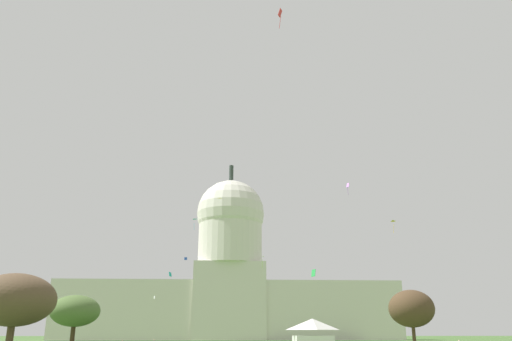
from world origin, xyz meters
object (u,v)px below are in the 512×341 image
(kite_blue_mid, at_px, (186,259))
(tree_west_mid, at_px, (75,311))
(event_tent, at_px, (313,335))
(kite_gold_mid, at_px, (393,222))
(kite_cyan_mid, at_px, (194,220))
(kite_turquoise_low, at_px, (170,274))
(capitol_building, at_px, (230,280))
(kite_green_low, at_px, (313,273))
(tree_east_mid, at_px, (412,309))
(kite_white_low, at_px, (154,297))
(kite_red_high, at_px, (280,14))
(kite_yellow_mid, at_px, (220,200))
(tree_west_near, at_px, (15,300))
(kite_violet_high, at_px, (348,186))
(kite_lime_mid, at_px, (262,259))

(kite_blue_mid, bearing_deg, tree_west_mid, 84.65)
(event_tent, distance_m, kite_gold_mid, 59.93)
(kite_blue_mid, xyz_separation_m, kite_cyan_mid, (3.79, -24.52, 7.76))
(kite_turquoise_low, bearing_deg, kite_gold_mid, -10.45)
(capitol_building, relative_size, kite_green_low, 97.36)
(tree_west_mid, relative_size, tree_east_mid, 1.08)
(kite_white_low, bearing_deg, kite_red_high, -146.28)
(capitol_building, xyz_separation_m, kite_red_high, (7.09, -127.11, 32.74))
(kite_blue_mid, distance_m, kite_yellow_mid, 53.80)
(kite_turquoise_low, height_order, kite_green_low, kite_turquoise_low)
(kite_red_high, height_order, kite_cyan_mid, kite_red_high)
(tree_west_near, bearing_deg, kite_turquoise_low, 78.13)
(tree_west_mid, xyz_separation_m, tree_west_near, (3.39, -38.71, -0.16))
(kite_white_low, distance_m, kite_violet_high, 65.78)
(capitol_building, relative_size, kite_lime_mid, 34.89)
(event_tent, bearing_deg, kite_white_low, 113.60)
(kite_gold_mid, height_order, kite_blue_mid, kite_gold_mid)
(tree_east_mid, bearing_deg, kite_lime_mid, 111.50)
(kite_violet_high, bearing_deg, kite_lime_mid, 35.57)
(tree_east_mid, xyz_separation_m, kite_white_low, (-60.39, 45.06, 5.02))
(kite_lime_mid, relative_size, kite_green_low, 2.79)
(tree_east_mid, height_order, kite_violet_high, kite_violet_high)
(tree_west_mid, bearing_deg, tree_west_near, -85.00)
(tree_west_near, height_order, kite_blue_mid, kite_blue_mid)
(tree_east_mid, bearing_deg, kite_red_high, -131.80)
(tree_west_mid, relative_size, kite_blue_mid, 12.88)
(kite_yellow_mid, bearing_deg, tree_east_mid, 165.93)
(tree_west_near, relative_size, kite_gold_mid, 3.71)
(event_tent, xyz_separation_m, tree_east_mid, (25.71, 26.30, 5.13))
(capitol_building, xyz_separation_m, kite_white_low, (-22.33, -47.42, -9.65))
(capitol_building, height_order, kite_green_low, capitol_building)
(kite_red_high, bearing_deg, tree_west_mid, 124.59)
(kite_blue_mid, relative_size, kite_green_low, 0.74)
(kite_violet_high, distance_m, kite_yellow_mid, 45.69)
(tree_west_near, bearing_deg, capitol_building, 78.24)
(event_tent, xyz_separation_m, kite_white_low, (-34.68, 71.37, 10.16))
(kite_lime_mid, relative_size, kite_red_high, 0.98)
(kite_blue_mid, bearing_deg, tree_east_mid, 140.04)
(kite_violet_high, height_order, kite_turquoise_low, kite_violet_high)
(tree_west_near, xyz_separation_m, kite_white_low, (5.55, 86.51, 5.93))
(kite_red_high, bearing_deg, kite_white_low, 94.60)
(tree_east_mid, bearing_deg, kite_turquoise_low, 160.50)
(kite_red_high, xyz_separation_m, kite_turquoise_low, (-22.30, 53.49, -38.53))
(kite_gold_mid, height_order, kite_red_high, kite_red_high)
(tree_west_mid, relative_size, kite_turquoise_low, 11.06)
(capitol_building, bearing_deg, kite_red_high, -86.81)
(kite_gold_mid, distance_m, kite_blue_mid, 71.28)
(kite_blue_mid, height_order, kite_yellow_mid, kite_yellow_mid)
(kite_gold_mid, distance_m, kite_green_low, 47.31)
(kite_gold_mid, bearing_deg, tree_east_mid, -74.84)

